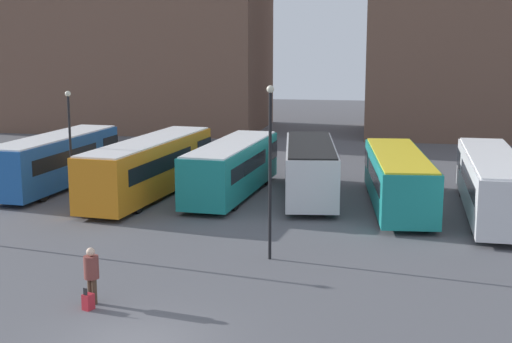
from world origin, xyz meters
TOP-DOWN VIEW (x-y plane):
  - bus_0 at (-11.58, 19.19)m, footprint 3.31×10.72m
  - bus_1 at (-5.75, 18.27)m, footprint 3.75×12.32m
  - bus_2 at (-1.46, 19.13)m, footprint 3.25×10.63m
  - bus_3 at (2.68, 19.30)m, footprint 3.80×10.09m
  - bus_4 at (7.21, 17.92)m, footprint 3.62×11.01m
  - bus_5 at (11.59, 17.21)m, footprint 2.76×12.22m
  - traveler at (-2.44, 2.74)m, footprint 0.61×0.61m
  - suitcase at (-2.36, 2.23)m, footprint 0.37×0.39m
  - lamp_post_2 at (2.35, 8.34)m, footprint 0.28×0.28m
  - lamp_post_3 at (-8.80, 15.16)m, footprint 0.28×0.28m

SIDE VIEW (x-z plane):
  - suitcase at x=-2.36m, z-range -0.11..0.62m
  - traveler at x=-2.44m, z-range 0.17..2.02m
  - bus_4 at x=7.21m, z-range 0.13..2.86m
  - bus_2 at x=-1.46m, z-range 0.13..2.99m
  - bus_5 at x=11.59m, z-range 0.14..3.02m
  - bus_3 at x=2.68m, z-range 0.13..3.04m
  - bus_0 at x=-11.58m, z-range 0.13..3.10m
  - bus_1 at x=-5.75m, z-range 0.14..3.16m
  - lamp_post_3 at x=-8.80m, z-range 0.50..6.28m
  - lamp_post_2 at x=2.35m, z-range 0.52..7.13m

